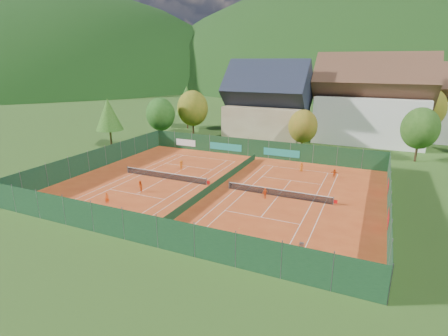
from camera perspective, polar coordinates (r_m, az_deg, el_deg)
ground at (r=45.08m, az=-1.05°, el=-3.14°), size 600.00×600.00×0.00m
clay_pad at (r=45.08m, az=-1.05°, el=-3.11°), size 40.00×32.00×0.01m
court_markings_left at (r=48.84m, az=-9.57°, el=-1.73°), size 11.03×23.83×0.00m
court_markings_right at (r=42.50m, az=8.79°, el=-4.59°), size 11.03×23.83×0.00m
tennis_net_left at (r=48.60m, az=-9.45°, el=-1.20°), size 13.30×0.10×1.02m
tennis_net_right at (r=42.28m, az=9.02°, el=-4.00°), size 13.30×0.10×1.02m
court_divider at (r=44.91m, az=-1.05°, el=-2.51°), size 0.03×28.80×1.00m
fence_north at (r=59.02m, az=5.19°, el=3.20°), size 40.00×0.10×3.00m
fence_south at (r=31.94m, az=-13.57°, el=-9.56°), size 40.00×0.04×3.00m
fence_west at (r=55.79m, az=-19.98°, el=1.44°), size 0.04×32.00×3.00m
fence_east at (r=40.84m, az=25.37°, el=-4.82°), size 0.09×32.00×3.00m
chalet at (r=71.98m, az=7.09°, el=9.83°), size 16.20×12.00×16.00m
hotel_block_a at (r=74.71m, az=22.80°, el=9.50°), size 21.60×11.00×17.25m
hotel_block_b at (r=83.56m, az=32.64°, el=8.30°), size 17.28×10.00×15.50m
tree_west_front at (r=71.44m, az=-10.34°, el=8.64°), size 5.72×5.72×8.69m
tree_west_mid at (r=74.29m, az=-5.14°, el=9.69°), size 6.44×6.44×9.78m
tree_west_back at (r=84.07m, az=-6.08°, el=10.98°), size 5.60×5.60×10.00m
tree_center at (r=62.39m, az=12.76°, el=6.66°), size 5.01×5.01×7.60m
tree_east_front at (r=63.33m, az=29.38°, el=5.66°), size 5.72×5.72×8.69m
tree_west_side at (r=68.84m, az=-18.33°, el=8.31°), size 5.04×5.04×9.00m
tree_east_back at (r=79.12m, az=30.15°, el=8.42°), size 7.15×7.15×10.86m
mountain_backdrop at (r=277.46m, az=25.93°, el=3.89°), size 820.00×530.00×242.00m
ball_hopper at (r=31.22m, az=12.55°, el=-12.10°), size 0.34×0.34×0.80m
loose_ball_0 at (r=44.78m, az=-17.26°, el=-4.02°), size 0.07×0.07×0.07m
loose_ball_1 at (r=34.29m, az=2.49°, el=-9.87°), size 0.07×0.07×0.07m
loose_ball_2 at (r=45.76m, az=3.57°, el=-2.78°), size 0.07×0.07×0.07m
loose_ball_3 at (r=53.04m, az=-3.72°, el=0.03°), size 0.07×0.07×0.07m
player_left_near at (r=41.87m, az=-18.56°, el=-4.70°), size 0.58×0.52×1.33m
player_left_mid at (r=44.29m, az=-13.53°, el=-2.96°), size 0.92×0.89×1.49m
player_left_far at (r=51.88m, az=-6.99°, el=0.42°), size 1.13×0.81×1.59m
player_right_near at (r=41.49m, az=6.70°, el=-4.09°), size 0.66×0.83×1.32m
player_right_far_a at (r=52.44m, az=12.53°, el=0.16°), size 0.69×0.50×1.32m
player_right_far_b at (r=50.79m, az=17.58°, el=-0.83°), size 1.19×0.42×1.27m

